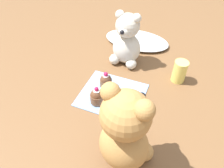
{
  "coord_description": "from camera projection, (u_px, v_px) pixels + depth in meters",
  "views": [
    {
      "loc": [
        0.2,
        -0.51,
        0.58
      ],
      "look_at": [
        0.0,
        0.0,
        0.06
      ],
      "focal_mm": 35.0,
      "sensor_mm": 36.0,
      "label": 1
    }
  ],
  "objects": [
    {
      "name": "teddy_bear_tan",
      "position": [
        125.0,
        132.0,
        0.53
      ],
      "size": [
        0.16,
        0.15,
        0.27
      ],
      "rotation": [
        0.0,
        0.0,
        2.89
      ],
      "color": "#B78447",
      "rests_on": "ground_plane"
    },
    {
      "name": "knitted_placemat",
      "position": [
        112.0,
        95.0,
        0.79
      ],
      "size": [
        0.22,
        0.2,
        0.01
      ],
      "primitive_type": "cube",
      "color": "#7A9ED1",
      "rests_on": "ground_plane"
    },
    {
      "name": "cupcake_near_cream_bear",
      "position": [
        106.0,
        81.0,
        0.81
      ],
      "size": [
        0.05,
        0.05,
        0.06
      ],
      "color": "brown",
      "rests_on": "knitted_placemat"
    },
    {
      "name": "juice_glass",
      "position": [
        180.0,
        71.0,
        0.82
      ],
      "size": [
        0.05,
        0.05,
        0.09
      ],
      "primitive_type": "cylinder",
      "color": "#EADB66",
      "rests_on": "ground_plane"
    },
    {
      "name": "teddy_bear_cream",
      "position": [
        127.0,
        41.0,
        0.87
      ],
      "size": [
        0.12,
        0.12,
        0.22
      ],
      "rotation": [
        0.0,
        0.0,
        -0.06
      ],
      "color": "beige",
      "rests_on": "ground_plane"
    },
    {
      "name": "ground_plane",
      "position": [
        112.0,
        95.0,
        0.79
      ],
      "size": [
        4.0,
        4.0,
        0.0
      ],
      "primitive_type": "plane",
      "color": "brown"
    },
    {
      "name": "cupcake_near_tan_bear",
      "position": [
        97.0,
        96.0,
        0.75
      ],
      "size": [
        0.05,
        0.05,
        0.07
      ],
      "color": "brown",
      "rests_on": "knitted_placemat"
    },
    {
      "name": "tulle_cloth",
      "position": [
        137.0,
        40.0,
        1.04
      ],
      "size": [
        0.3,
        0.18,
        0.03
      ],
      "primitive_type": "ellipsoid",
      "color": "white",
      "rests_on": "ground_plane"
    }
  ]
}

